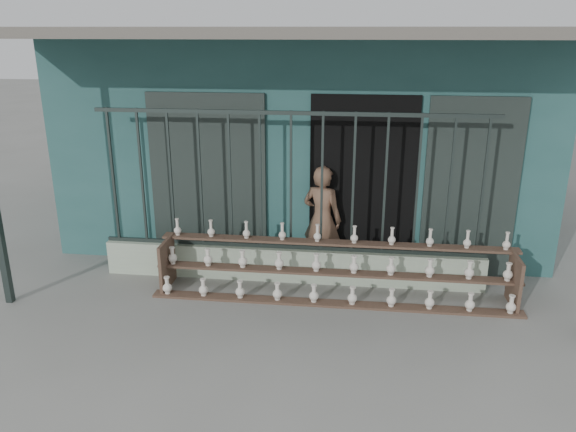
# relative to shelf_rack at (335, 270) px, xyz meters

# --- Properties ---
(ground) EXTENTS (60.00, 60.00, 0.00)m
(ground) POSITION_rel_shelf_rack_xyz_m (-0.59, -0.89, -0.36)
(ground) COLOR slate
(workshop_building) EXTENTS (7.40, 6.60, 3.21)m
(workshop_building) POSITION_rel_shelf_rack_xyz_m (-0.59, 3.34, 1.26)
(workshop_building) COLOR #285453
(workshop_building) RESTS_ON ground
(parapet_wall) EXTENTS (5.00, 0.20, 0.45)m
(parapet_wall) POSITION_rel_shelf_rack_xyz_m (-0.59, 0.41, -0.13)
(parapet_wall) COLOR #ACBFA4
(parapet_wall) RESTS_ON ground
(security_fence) EXTENTS (5.00, 0.04, 1.80)m
(security_fence) POSITION_rel_shelf_rack_xyz_m (-0.59, 0.41, 0.99)
(security_fence) COLOR #283330
(security_fence) RESTS_ON parapet_wall
(shelf_rack) EXTENTS (4.50, 0.68, 0.85)m
(shelf_rack) POSITION_rel_shelf_rack_xyz_m (0.00, 0.00, 0.00)
(shelf_rack) COLOR brown
(shelf_rack) RESTS_ON ground
(elderly_woman) EXTENTS (0.63, 0.52, 1.49)m
(elderly_woman) POSITION_rel_shelf_rack_xyz_m (-0.21, 0.79, 0.39)
(elderly_woman) COLOR brown
(elderly_woman) RESTS_ON ground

